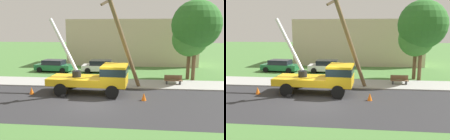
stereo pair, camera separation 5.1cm
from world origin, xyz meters
TOP-DOWN VIEW (x-y plane):
  - ground_plane at (0.00, 12.00)m, footprint 120.00×120.00m
  - road_asphalt at (0.00, 0.00)m, footprint 80.00×7.89m
  - sidewalk_strip at (0.00, 5.64)m, footprint 80.00×3.39m
  - utility_truck at (0.07, 2.31)m, footprint 6.75×3.21m
  - leaning_utility_pole at (1.94, 3.21)m, footprint 3.18×3.36m
  - traffic_cone_ahead at (3.59, 0.86)m, footprint 0.36×0.36m
  - traffic_cone_behind at (-5.17, 1.60)m, footprint 0.36×0.36m
  - parked_sedan_green at (-6.79, 11.13)m, footprint 4.55×2.30m
  - parked_sedan_white at (-1.08, 11.27)m, footprint 4.44×2.08m
  - park_bench at (6.45, 5.71)m, footprint 1.60×0.45m
  - roadside_tree_near at (8.34, 8.41)m, footprint 3.48×3.48m
  - roadside_tree_far at (8.73, 7.90)m, footprint 4.69×4.69m
  - lowrise_building_backdrop at (2.42, 18.67)m, footprint 18.00×6.00m

SIDE VIEW (x-z plane):
  - ground_plane at x=0.00m, z-range 0.00..0.00m
  - road_asphalt at x=0.00m, z-range 0.00..0.01m
  - sidewalk_strip at x=0.00m, z-range 0.00..0.10m
  - traffic_cone_ahead at x=3.59m, z-range 0.00..0.56m
  - traffic_cone_behind at x=-5.17m, z-range 0.00..0.56m
  - park_bench at x=6.45m, z-range 0.01..0.91m
  - parked_sedan_green at x=-6.79m, z-range 0.00..1.42m
  - parked_sedan_white at x=-1.08m, z-range 0.00..1.42m
  - utility_truck at x=0.07m, z-range -1.58..4.40m
  - lowrise_building_backdrop at x=2.42m, z-range 0.00..6.40m
  - roadside_tree_near at x=8.34m, z-range 1.15..6.97m
  - leaning_utility_pole at x=1.94m, z-range 0.08..8.35m
  - roadside_tree_far at x=8.73m, z-range 1.56..9.40m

